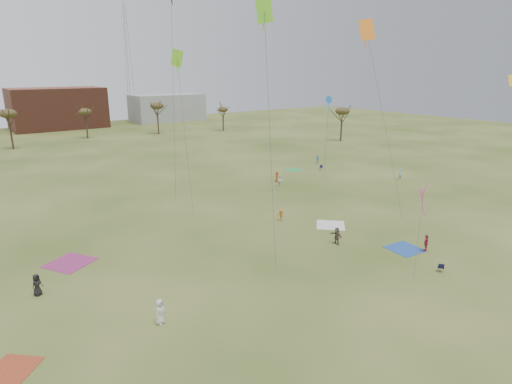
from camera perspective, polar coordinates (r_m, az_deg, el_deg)
ground at (r=36.65m, az=11.49°, el=-12.55°), size 260.00×260.00×0.00m
flyer_near_left at (r=31.91m, az=-12.70°, el=-15.33°), size 1.10×1.01×1.88m
spectator_fore_a at (r=45.57m, az=21.77°, el=-6.34°), size 1.10×0.70×1.74m
spectator_fore_c at (r=44.86m, az=10.72°, el=-5.76°), size 0.54×1.64×1.76m
flyer_mid_a at (r=38.75m, az=-27.22°, el=-10.96°), size 1.06×0.95×1.82m
flyer_mid_b at (r=50.68m, az=3.34°, el=-3.07°), size 1.02×1.12×1.51m
flyer_mid_c at (r=73.29m, az=18.66°, el=2.28°), size 0.72×0.51×1.85m
spectator_mid_e at (r=65.83m, az=3.23°, el=1.54°), size 0.91×0.76×1.70m
flyer_far_b at (r=68.35m, az=2.80°, el=2.07°), size 0.79×0.94×1.65m
flyer_far_c at (r=82.71m, az=8.20°, el=4.34°), size 0.83×1.09×1.49m
blanket_red at (r=31.40m, az=-29.77°, el=-19.88°), size 3.67×3.67×0.03m
blanket_blue at (r=45.69m, az=19.24°, el=-7.20°), size 3.37×3.37×0.03m
blanket_cream at (r=50.21m, az=9.93°, el=-4.39°), size 4.49×4.49×0.03m
blanket_plum at (r=43.86m, az=-23.61°, el=-8.67°), size 5.02×5.02×0.03m
blanket_olive at (r=76.86m, az=5.10°, el=2.98°), size 3.16×3.16×0.03m
camp_chair_center at (r=41.90m, az=23.43°, el=-9.43°), size 0.73×0.72×0.87m
camp_chair_right at (r=77.20m, az=8.65°, el=3.11°), size 0.71×0.69×0.87m
kites_aloft at (r=46.97m, az=-4.69°, el=16.45°), size 63.87×52.32×26.16m
tree_line at (r=103.02m, az=-24.47°, el=8.95°), size 117.44×49.32×8.91m
building_brick at (r=144.57m, az=-24.99°, el=10.12°), size 26.00×16.00×12.00m
building_grey at (r=153.82m, az=-11.76°, el=10.97°), size 24.00×12.00×9.00m
radio_tower at (r=155.91m, az=-16.67°, el=16.13°), size 1.51×1.72×41.00m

